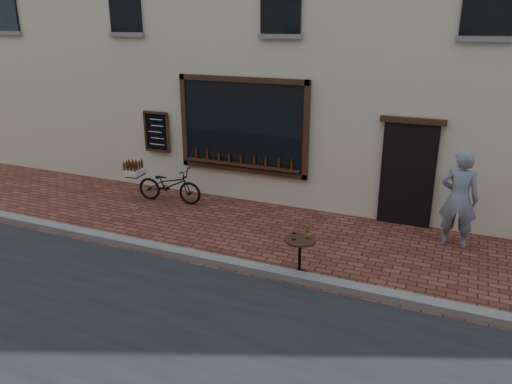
% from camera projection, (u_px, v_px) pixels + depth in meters
% --- Properties ---
extents(ground, '(90.00, 90.00, 0.00)m').
position_uv_depth(ground, '(259.00, 278.00, 8.52)').
color(ground, '#53241B').
rests_on(ground, ground).
extents(kerb, '(90.00, 0.25, 0.12)m').
position_uv_depth(kerb, '(264.00, 270.00, 8.67)').
color(kerb, slate).
rests_on(kerb, ground).
extents(cargo_bicycle, '(1.97, 0.73, 0.92)m').
position_uv_depth(cargo_bicycle, '(168.00, 184.00, 11.98)').
color(cargo_bicycle, black).
rests_on(cargo_bicycle, ground).
extents(bistro_table, '(0.54, 0.54, 0.93)m').
position_uv_depth(bistro_table, '(300.00, 250.00, 8.43)').
color(bistro_table, black).
rests_on(bistro_table, ground).
extents(pedestrian, '(0.72, 0.49, 1.93)m').
position_uv_depth(pedestrian, '(459.00, 199.00, 9.45)').
color(pedestrian, slate).
rests_on(pedestrian, ground).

